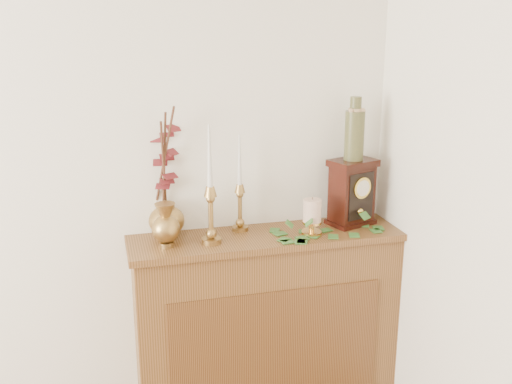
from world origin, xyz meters
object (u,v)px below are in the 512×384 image
object	(u,v)px
candlestick_center	(240,200)
ginger_jar	(166,177)
candlestick_left	(211,206)
ceramic_vase	(355,132)
bud_vase	(166,226)
mantel_clock	(352,193)

from	to	relation	value
candlestick_center	ginger_jar	distance (m)	0.34
candlestick_left	ceramic_vase	size ratio (longest dim) A/B	1.79
candlestick_left	bud_vase	distance (m)	0.21
candlestick_left	ginger_jar	distance (m)	0.25
bud_vase	ceramic_vase	world-z (taller)	ceramic_vase
candlestick_left	candlestick_center	size ratio (longest dim) A/B	1.16
candlestick_left	ceramic_vase	bearing A→B (deg)	6.74
bud_vase	mantel_clock	size ratio (longest dim) A/B	0.62
ginger_jar	ceramic_vase	world-z (taller)	ceramic_vase
ginger_jar	ceramic_vase	size ratio (longest dim) A/B	2.03
candlestick_center	bud_vase	bearing A→B (deg)	-160.51
candlestick_left	candlestick_center	distance (m)	0.20
bud_vase	mantel_clock	xyz separation A→B (m)	(0.87, 0.08, 0.06)
candlestick_center	ceramic_vase	world-z (taller)	ceramic_vase
bud_vase	ceramic_vase	bearing A→B (deg)	5.30
mantel_clock	ceramic_vase	size ratio (longest dim) A/B	1.08
ginger_jar	ceramic_vase	distance (m)	0.86
candlestick_center	ginger_jar	bearing A→B (deg)	171.79
ceramic_vase	candlestick_left	bearing A→B (deg)	-173.26
candlestick_center	bud_vase	size ratio (longest dim) A/B	2.31
candlestick_center	ceramic_vase	distance (m)	0.60
mantel_clock	ceramic_vase	xyz separation A→B (m)	(-0.00, 0.00, 0.28)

